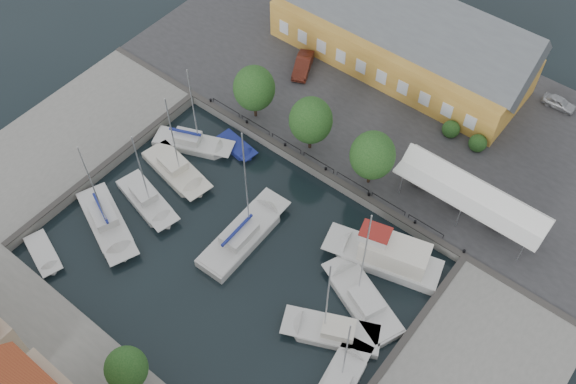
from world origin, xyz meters
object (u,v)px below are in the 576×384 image
object	(u,v)px
west_boat_a	(192,144)
launch_nw	(236,147)
center_sailboat	(243,237)
launch_sw	(44,254)
west_boat_b	(176,171)
tent_canopy	(472,195)
car_red	(303,65)
warehouse	(398,34)
trawler	(387,257)
east_boat_b	(334,333)
west_boat_c	(147,201)
car_silver	(559,103)
west_boat_d	(107,223)
east_boat_a	(363,302)

from	to	relation	value
west_boat_a	launch_nw	size ratio (longest dim) A/B	2.25
center_sailboat	launch_sw	bearing A→B (deg)	-136.16
west_boat_b	launch_sw	bearing A→B (deg)	-100.44
tent_canopy	car_red	bearing A→B (deg)	165.62
warehouse	west_boat_b	distance (m)	27.93
trawler	west_boat_a	bearing A→B (deg)	-178.45
east_boat_b	launch_sw	bearing A→B (deg)	-158.21
west_boat_c	car_silver	bearing A→B (deg)	54.07
east_boat_b	tent_canopy	bearing A→B (deg)	80.99
east_boat_b	west_boat_d	bearing A→B (deg)	-169.57
center_sailboat	launch_nw	world-z (taller)	center_sailboat
car_red	launch_nw	size ratio (longest dim) A/B	0.94
car_silver	east_boat_a	bearing A→B (deg)	172.59
trawler	east_boat_b	distance (m)	8.39
car_silver	launch_sw	size ratio (longest dim) A/B	0.66
west_boat_b	launch_nw	size ratio (longest dim) A/B	2.31
west_boat_a	launch_sw	bearing A→B (deg)	-94.59
east_boat_a	west_boat_b	xyz separation A→B (m)	(-22.47, 0.46, -0.00)
east_boat_a	trawler	bearing A→B (deg)	98.31
warehouse	east_boat_b	size ratio (longest dim) A/B	2.55
center_sailboat	trawler	world-z (taller)	center_sailboat
west_boat_a	west_boat_c	world-z (taller)	west_boat_a
warehouse	center_sailboat	world-z (taller)	center_sailboat
warehouse	west_boat_c	world-z (taller)	warehouse
west_boat_c	launch_nw	xyz separation A→B (m)	(2.02, 10.44, -0.17)
east_boat_a	west_boat_c	distance (m)	22.36
tent_canopy	trawler	bearing A→B (deg)	-109.73
car_red	east_boat_b	size ratio (longest dim) A/B	0.41
car_red	car_silver	bearing A→B (deg)	1.66
center_sailboat	launch_sw	xyz separation A→B (m)	(-12.82, -12.31, -0.27)
trawler	east_boat_a	world-z (taller)	east_boat_a
trawler	west_boat_b	xyz separation A→B (m)	(-21.81, -4.10, -0.76)
car_silver	launch_sw	bearing A→B (deg)	146.27
tent_canopy	east_boat_a	size ratio (longest dim) A/B	1.13
launch_sw	launch_nw	world-z (taller)	launch_sw
tent_canopy	car_silver	distance (m)	18.22
warehouse	west_boat_a	bearing A→B (deg)	-112.37
car_silver	trawler	size ratio (longest dim) A/B	0.32
west_boat_b	west_boat_d	distance (m)	8.46
center_sailboat	east_boat_b	size ratio (longest dim) A/B	1.24
center_sailboat	east_boat_b	bearing A→B (deg)	-11.38
west_boat_c	west_boat_d	distance (m)	4.22
west_boat_d	launch_nw	world-z (taller)	west_boat_d
car_red	center_sailboat	size ratio (longest dim) A/B	0.33
east_boat_b	west_boat_c	world-z (taller)	east_boat_b
car_silver	east_boat_a	world-z (taller)	east_boat_a
east_boat_a	launch_sw	size ratio (longest dim) A/B	2.32
car_silver	east_boat_b	xyz separation A→B (m)	(-3.60, -34.83, -1.34)
east_boat_a	east_boat_b	bearing A→B (deg)	-94.58
warehouse	car_silver	xyz separation A→B (m)	(17.54, 4.22, -2.83)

